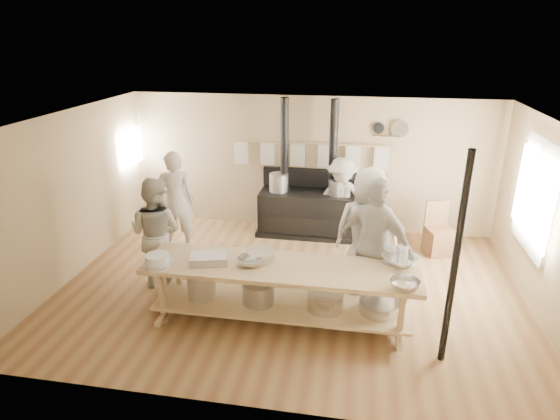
{
  "coord_description": "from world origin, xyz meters",
  "views": [
    {
      "loc": [
        0.92,
        -6.25,
        3.72
      ],
      "look_at": [
        -0.2,
        0.2,
        1.2
      ],
      "focal_mm": 30.0,
      "sensor_mm": 36.0,
      "label": 1
    }
  ],
  "objects_px": {
    "cook_right": "(375,245)",
    "roasting_pan": "(209,258)",
    "stove": "(307,208)",
    "prep_table": "(280,288)",
    "cook_center": "(367,232)",
    "cook_by_window": "(341,200)",
    "cook_far_left": "(175,201)",
    "chair": "(438,239)",
    "cook_left": "(156,233)"
  },
  "relations": [
    {
      "from": "cook_center",
      "to": "chair",
      "type": "bearing_deg",
      "value": -121.22
    },
    {
      "from": "cook_far_left",
      "to": "stove",
      "type": "bearing_deg",
      "value": -173.54
    },
    {
      "from": "chair",
      "to": "cook_far_left",
      "type": "bearing_deg",
      "value": 169.0
    },
    {
      "from": "cook_far_left",
      "to": "roasting_pan",
      "type": "bearing_deg",
      "value": 102.91
    },
    {
      "from": "cook_right",
      "to": "roasting_pan",
      "type": "xyz_separation_m",
      "value": [
        -2.17,
        -0.68,
        -0.05
      ]
    },
    {
      "from": "cook_far_left",
      "to": "cook_by_window",
      "type": "distance_m",
      "value": 3.01
    },
    {
      "from": "cook_center",
      "to": "cook_by_window",
      "type": "xyz_separation_m",
      "value": [
        -0.46,
        1.83,
        -0.17
      ]
    },
    {
      "from": "prep_table",
      "to": "cook_by_window",
      "type": "xyz_separation_m",
      "value": [
        0.66,
        2.85,
        0.28
      ]
    },
    {
      "from": "roasting_pan",
      "to": "chair",
      "type": "bearing_deg",
      "value": 37.93
    },
    {
      "from": "cook_left",
      "to": "prep_table",
      "type": "bearing_deg",
      "value": 168.77
    },
    {
      "from": "prep_table",
      "to": "cook_right",
      "type": "height_order",
      "value": "cook_right"
    },
    {
      "from": "cook_by_window",
      "to": "chair",
      "type": "xyz_separation_m",
      "value": [
        1.75,
        -0.3,
        -0.52
      ]
    },
    {
      "from": "cook_left",
      "to": "cook_right",
      "type": "xyz_separation_m",
      "value": [
        3.25,
        -0.07,
        0.09
      ]
    },
    {
      "from": "stove",
      "to": "cook_center",
      "type": "height_order",
      "value": "stove"
    },
    {
      "from": "cook_left",
      "to": "chair",
      "type": "distance_m",
      "value": 4.84
    },
    {
      "from": "cook_far_left",
      "to": "prep_table",
      "type": "bearing_deg",
      "value": 119.33
    },
    {
      "from": "cook_by_window",
      "to": "cook_far_left",
      "type": "bearing_deg",
      "value": -156.65
    },
    {
      "from": "cook_far_left",
      "to": "cook_center",
      "type": "bearing_deg",
      "value": 145.1
    },
    {
      "from": "cook_far_left",
      "to": "chair",
      "type": "height_order",
      "value": "cook_far_left"
    },
    {
      "from": "stove",
      "to": "roasting_pan",
      "type": "xyz_separation_m",
      "value": [
        -0.95,
        -3.08,
        0.38
      ]
    },
    {
      "from": "cook_right",
      "to": "chair",
      "type": "bearing_deg",
      "value": -90.51
    },
    {
      "from": "cook_center",
      "to": "roasting_pan",
      "type": "height_order",
      "value": "cook_center"
    },
    {
      "from": "cook_right",
      "to": "roasting_pan",
      "type": "height_order",
      "value": "cook_right"
    },
    {
      "from": "prep_table",
      "to": "roasting_pan",
      "type": "relative_size",
      "value": 7.41
    },
    {
      "from": "cook_far_left",
      "to": "roasting_pan",
      "type": "relative_size",
      "value": 3.74
    },
    {
      "from": "cook_center",
      "to": "cook_right",
      "type": "xyz_separation_m",
      "value": [
        0.12,
        -0.4,
        -0.01
      ]
    },
    {
      "from": "prep_table",
      "to": "cook_far_left",
      "type": "distance_m",
      "value": 2.98
    },
    {
      "from": "prep_table",
      "to": "cook_right",
      "type": "relative_size",
      "value": 1.88
    },
    {
      "from": "prep_table",
      "to": "cook_center",
      "type": "height_order",
      "value": "cook_center"
    },
    {
      "from": "roasting_pan",
      "to": "cook_far_left",
      "type": "bearing_deg",
      "value": 122.07
    },
    {
      "from": "cook_center",
      "to": "chair",
      "type": "relative_size",
      "value": 2.08
    },
    {
      "from": "roasting_pan",
      "to": "cook_center",
      "type": "bearing_deg",
      "value": 27.71
    },
    {
      "from": "cook_left",
      "to": "cook_center",
      "type": "bearing_deg",
      "value": -166.35
    },
    {
      "from": "stove",
      "to": "prep_table",
      "type": "xyz_separation_m",
      "value": [
        -0.0,
        -3.02,
        -0.0
      ]
    },
    {
      "from": "prep_table",
      "to": "cook_left",
      "type": "relative_size",
      "value": 2.08
    },
    {
      "from": "cook_right",
      "to": "cook_by_window",
      "type": "distance_m",
      "value": 2.31
    },
    {
      "from": "cook_by_window",
      "to": "roasting_pan",
      "type": "bearing_deg",
      "value": -112.79
    },
    {
      "from": "cook_by_window",
      "to": "cook_right",
      "type": "bearing_deg",
      "value": -69.58
    },
    {
      "from": "stove",
      "to": "cook_right",
      "type": "height_order",
      "value": "stove"
    },
    {
      "from": "stove",
      "to": "cook_far_left",
      "type": "xyz_separation_m",
      "value": [
        -2.21,
        -1.06,
        0.39
      ]
    },
    {
      "from": "cook_right",
      "to": "cook_center",
      "type": "bearing_deg",
      "value": -42.9
    },
    {
      "from": "cook_left",
      "to": "cook_center",
      "type": "relative_size",
      "value": 0.89
    },
    {
      "from": "stove",
      "to": "roasting_pan",
      "type": "relative_size",
      "value": 5.35
    },
    {
      "from": "cook_far_left",
      "to": "cook_by_window",
      "type": "height_order",
      "value": "cook_far_left"
    },
    {
      "from": "cook_by_window",
      "to": "stove",
      "type": "bearing_deg",
      "value": 171.71
    },
    {
      "from": "stove",
      "to": "cook_far_left",
      "type": "relative_size",
      "value": 1.43
    },
    {
      "from": "cook_center",
      "to": "roasting_pan",
      "type": "relative_size",
      "value": 4.0
    },
    {
      "from": "cook_by_window",
      "to": "roasting_pan",
      "type": "relative_size",
      "value": 3.28
    },
    {
      "from": "prep_table",
      "to": "cook_left",
      "type": "height_order",
      "value": "cook_left"
    },
    {
      "from": "roasting_pan",
      "to": "cook_right",
      "type": "bearing_deg",
      "value": 17.46
    }
  ]
}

